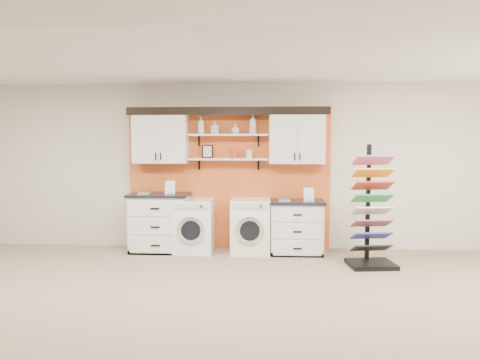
# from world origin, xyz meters

# --- Properties ---
(floor) EXTENTS (10.00, 10.00, 0.00)m
(floor) POSITION_xyz_m (0.00, 0.00, 0.00)
(floor) COLOR gray
(floor) RESTS_ON ground
(ceiling) EXTENTS (10.00, 10.00, 0.00)m
(ceiling) POSITION_xyz_m (0.00, 0.00, 2.80)
(ceiling) COLOR white
(ceiling) RESTS_ON wall_back
(wall_back) EXTENTS (10.00, 0.00, 10.00)m
(wall_back) POSITION_xyz_m (0.00, 4.00, 1.40)
(wall_back) COLOR beige
(wall_back) RESTS_ON floor
(accent_panel) EXTENTS (3.40, 0.07, 2.40)m
(accent_panel) POSITION_xyz_m (0.00, 3.96, 1.20)
(accent_panel) COLOR #CF5723
(accent_panel) RESTS_ON wall_back
(upper_cabinet_left) EXTENTS (0.90, 0.35, 0.84)m
(upper_cabinet_left) POSITION_xyz_m (-1.13, 3.79, 1.88)
(upper_cabinet_left) COLOR white
(upper_cabinet_left) RESTS_ON wall_back
(upper_cabinet_right) EXTENTS (0.90, 0.35, 0.84)m
(upper_cabinet_right) POSITION_xyz_m (1.13, 3.79, 1.88)
(upper_cabinet_right) COLOR white
(upper_cabinet_right) RESTS_ON wall_back
(shelf_lower) EXTENTS (1.32, 0.28, 0.03)m
(shelf_lower) POSITION_xyz_m (0.00, 3.80, 1.53)
(shelf_lower) COLOR white
(shelf_lower) RESTS_ON wall_back
(shelf_upper) EXTENTS (1.32, 0.28, 0.03)m
(shelf_upper) POSITION_xyz_m (0.00, 3.80, 1.93)
(shelf_upper) COLOR white
(shelf_upper) RESTS_ON wall_back
(crown_molding) EXTENTS (3.30, 0.41, 0.13)m
(crown_molding) POSITION_xyz_m (0.00, 3.81, 2.33)
(crown_molding) COLOR black
(crown_molding) RESTS_ON wall_back
(picture_frame) EXTENTS (0.18, 0.02, 0.22)m
(picture_frame) POSITION_xyz_m (-0.35, 3.85, 1.66)
(picture_frame) COLOR black
(picture_frame) RESTS_ON shelf_lower
(canister_red) EXTENTS (0.11, 0.11, 0.16)m
(canister_red) POSITION_xyz_m (0.10, 3.80, 1.62)
(canister_red) COLOR red
(canister_red) RESTS_ON shelf_lower
(canister_cream) EXTENTS (0.10, 0.10, 0.14)m
(canister_cream) POSITION_xyz_m (0.35, 3.80, 1.61)
(canister_cream) COLOR silver
(canister_cream) RESTS_ON shelf_lower
(base_cabinet_left) EXTENTS (0.99, 0.66, 0.97)m
(base_cabinet_left) POSITION_xyz_m (-1.13, 3.64, 0.48)
(base_cabinet_left) COLOR white
(base_cabinet_left) RESTS_ON floor
(base_cabinet_right) EXTENTS (0.89, 0.66, 0.87)m
(base_cabinet_right) POSITION_xyz_m (1.13, 3.64, 0.44)
(base_cabinet_right) COLOR white
(base_cabinet_right) RESTS_ON floor
(washer) EXTENTS (0.62, 0.71, 0.87)m
(washer) POSITION_xyz_m (-0.55, 3.64, 0.44)
(washer) COLOR white
(washer) RESTS_ON floor
(dryer) EXTENTS (0.63, 0.71, 0.88)m
(dryer) POSITION_xyz_m (0.38, 3.64, 0.44)
(dryer) COLOR white
(dryer) RESTS_ON floor
(sample_rack) EXTENTS (0.72, 0.62, 1.79)m
(sample_rack) POSITION_xyz_m (2.18, 2.92, 0.56)
(sample_rack) COLOR black
(sample_rack) RESTS_ON floor
(soap_bottle_a) EXTENTS (0.15, 0.15, 0.29)m
(soap_bottle_a) POSITION_xyz_m (-0.45, 3.80, 2.09)
(soap_bottle_a) COLOR silver
(soap_bottle_a) RESTS_ON shelf_upper
(soap_bottle_b) EXTENTS (0.13, 0.13, 0.21)m
(soap_bottle_b) POSITION_xyz_m (-0.22, 3.80, 2.05)
(soap_bottle_b) COLOR silver
(soap_bottle_b) RESTS_ON shelf_upper
(soap_bottle_c) EXTENTS (0.15, 0.15, 0.17)m
(soap_bottle_c) POSITION_xyz_m (0.12, 3.80, 2.03)
(soap_bottle_c) COLOR silver
(soap_bottle_c) RESTS_ON shelf_upper
(soap_bottle_d) EXTENTS (0.16, 0.16, 0.32)m
(soap_bottle_d) POSITION_xyz_m (0.41, 3.80, 2.11)
(soap_bottle_d) COLOR silver
(soap_bottle_d) RESTS_ON shelf_upper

